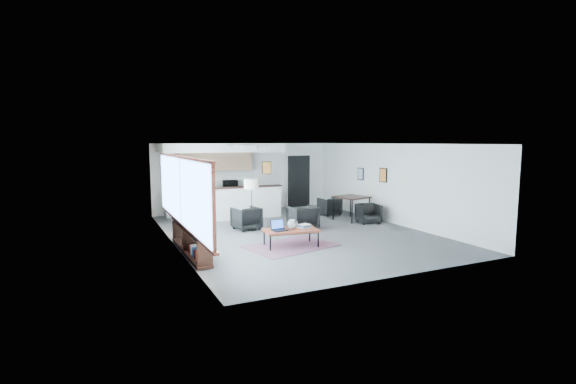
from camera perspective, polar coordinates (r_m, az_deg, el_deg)
name	(u,v)px	position (r m, az deg, el deg)	size (l,w,h in m)	color
room	(295,189)	(12.14, 1.03, 0.46)	(7.02, 9.02, 2.62)	#49494C
window	(181,193)	(10.18, -14.43, -0.13)	(0.10, 5.95, 1.66)	#8CBFFF
console	(191,240)	(10.26, -13.18, -6.44)	(0.35, 3.00, 0.80)	black
kitchenette	(220,178)	(15.17, -9.27, 1.95)	(4.20, 1.96, 2.60)	white
doorway	(298,181)	(17.12, 1.42, 1.58)	(1.10, 0.12, 2.15)	black
track_light	(250,146)	(13.86, -5.21, 6.32)	(1.60, 0.07, 0.15)	silver
wall_art_lower	(383,175)	(14.30, 12.89, 2.27)	(0.03, 0.38, 0.48)	black
wall_art_upper	(361,174)	(15.35, 9.90, 2.46)	(0.03, 0.34, 0.44)	black
kilim_rug	(291,246)	(10.76, 0.39, -7.39)	(2.44, 1.92, 0.01)	#573144
coffee_table	(291,230)	(10.67, 0.39, -5.28)	(1.44, 0.91, 0.44)	maroon
laptop	(279,227)	(10.53, -1.31, -4.84)	(0.39, 0.33, 0.26)	black
ceramic_pot	(293,224)	(10.62, 0.64, -4.42)	(0.27, 0.27, 0.27)	gray
book_stack	(304,226)	(10.82, 2.23, -4.68)	(0.39, 0.35, 0.10)	silver
coaster	(297,230)	(10.53, 1.18, -5.24)	(0.13, 0.13, 0.01)	#E5590C
armchair_left	(246,217)	(12.76, -5.73, -3.44)	(0.74, 0.69, 0.76)	black
armchair_right	(303,217)	(12.69, 2.07, -3.38)	(0.77, 0.73, 0.80)	black
floor_lamp	(251,186)	(12.49, -5.03, 0.84)	(0.58, 0.58, 1.55)	black
dining_table	(351,198)	(14.30, 8.67, -0.88)	(1.17, 1.17, 0.82)	black
dining_chair_near	(368,214)	(13.95, 10.95, -2.98)	(0.58, 0.54, 0.60)	black
dining_chair_far	(329,207)	(15.30, 5.69, -2.02)	(0.58, 0.54, 0.60)	black
microwave	(230,183)	(15.76, -7.92, 1.17)	(0.52, 0.29, 0.35)	black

